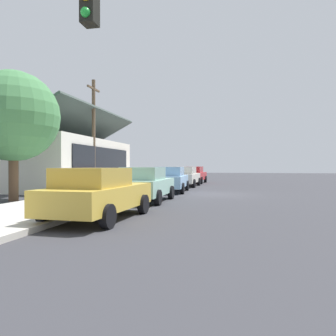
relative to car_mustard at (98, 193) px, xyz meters
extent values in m
plane|color=#38383D|center=(9.76, -2.82, -0.82)|extent=(120.00, 120.00, 0.00)
cube|color=beige|center=(9.76, 2.78, -0.74)|extent=(60.00, 4.20, 0.16)
cube|color=gold|center=(0.11, -0.01, -0.14)|extent=(4.67, 2.08, 0.70)
cube|color=gold|center=(-0.35, 0.02, 0.49)|extent=(2.28, 1.74, 0.56)
cylinder|color=black|center=(1.58, 0.85, -0.49)|extent=(0.67, 0.25, 0.66)
cylinder|color=black|center=(1.49, -1.00, -0.49)|extent=(0.67, 0.25, 0.66)
cylinder|color=black|center=(-1.27, 0.99, -0.49)|extent=(0.67, 0.25, 0.66)
cylinder|color=black|center=(-1.36, -0.86, -0.49)|extent=(0.67, 0.25, 0.66)
cube|color=#9ED1BC|center=(5.27, -0.04, -0.14)|extent=(4.39, 1.82, 0.70)
cube|color=#86B1A0|center=(4.83, -0.04, 0.49)|extent=(2.11, 1.60, 0.56)
cylinder|color=black|center=(6.63, 0.86, -0.49)|extent=(0.66, 0.22, 0.66)
cylinder|color=black|center=(6.62, -0.94, -0.49)|extent=(0.66, 0.22, 0.66)
cylinder|color=black|center=(3.91, 0.87, -0.49)|extent=(0.66, 0.22, 0.66)
cylinder|color=black|center=(3.91, -0.93, -0.49)|extent=(0.66, 0.22, 0.66)
cube|color=#8CB7E0|center=(10.91, -0.09, -0.14)|extent=(4.66, 1.96, 0.70)
cube|color=#779CBE|center=(10.45, -0.11, 0.49)|extent=(2.27, 1.63, 0.56)
cylinder|color=black|center=(12.28, 0.85, -0.49)|extent=(0.67, 0.25, 0.66)
cylinder|color=black|center=(12.37, -0.88, -0.49)|extent=(0.67, 0.25, 0.66)
cylinder|color=black|center=(9.44, 0.70, -0.49)|extent=(0.67, 0.25, 0.66)
cylinder|color=black|center=(9.54, -1.03, -0.49)|extent=(0.67, 0.25, 0.66)
cube|color=silver|center=(16.64, -0.10, -0.14)|extent=(4.73, 1.88, 0.70)
cube|color=beige|center=(16.17, -0.09, 0.49)|extent=(2.28, 1.62, 0.56)
cylinder|color=black|center=(18.11, 0.76, -0.49)|extent=(0.66, 0.23, 0.66)
cylinder|color=black|center=(18.08, -1.03, -0.49)|extent=(0.66, 0.23, 0.66)
cylinder|color=black|center=(15.20, 0.82, -0.49)|extent=(0.66, 0.23, 0.66)
cylinder|color=black|center=(15.17, -0.97, -0.49)|extent=(0.66, 0.23, 0.66)
cube|color=red|center=(21.88, -0.09, -0.14)|extent=(4.71, 2.07, 0.70)
cube|color=#A9272B|center=(21.41, -0.07, 0.49)|extent=(2.29, 1.74, 0.56)
cylinder|color=black|center=(23.35, 0.78, -0.49)|extent=(0.67, 0.25, 0.66)
cylinder|color=black|center=(23.27, -1.09, -0.49)|extent=(0.67, 0.25, 0.66)
cylinder|color=black|center=(20.48, 0.90, -0.49)|extent=(0.67, 0.25, 0.66)
cylinder|color=black|center=(20.40, -0.97, -0.49)|extent=(0.67, 0.25, 0.66)
cube|color=silver|center=(13.01, 9.18, 0.98)|extent=(11.83, 7.67, 3.59)
cube|color=black|center=(13.01, 5.31, 1.16)|extent=(9.46, 0.08, 2.01)
cube|color=#3F4C47|center=(13.01, 7.26, 3.79)|extent=(12.43, 4.13, 2.30)
cube|color=#3F4C47|center=(13.01, 11.10, 3.79)|extent=(12.43, 4.13, 2.30)
cylinder|color=brown|center=(4.14, 6.10, 0.59)|extent=(0.44, 0.44, 2.82)
sphere|color=#47844C|center=(4.14, 6.10, 3.17)|extent=(4.23, 4.23, 4.23)
cube|color=black|center=(-4.42, -1.82, 3.53)|extent=(0.28, 0.24, 0.80)
sphere|color=green|center=(-4.57, -1.82, 3.27)|extent=(0.16, 0.16, 0.16)
cylinder|color=brown|center=(11.36, 5.38, 2.93)|extent=(0.24, 0.24, 7.50)
cube|color=brown|center=(11.36, 5.38, 6.08)|extent=(1.80, 0.12, 0.12)
cylinder|color=red|center=(8.19, 1.38, -0.38)|extent=(0.22, 0.22, 0.55)
sphere|color=red|center=(8.19, 1.38, -0.04)|extent=(0.18, 0.18, 0.18)
camera|label=1|loc=(-9.40, -4.17, 0.84)|focal=35.07mm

